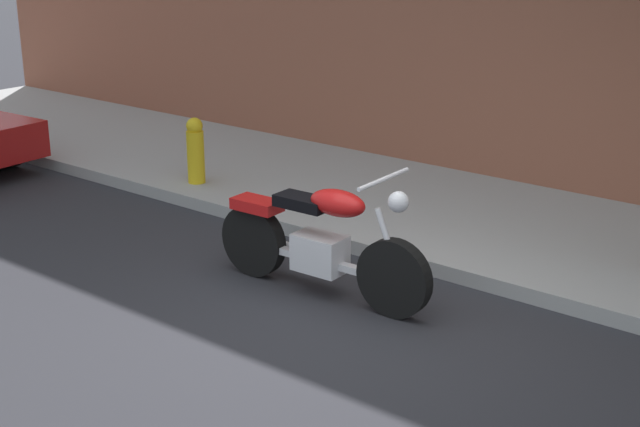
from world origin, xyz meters
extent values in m
plane|color=#28282D|center=(0.00, 0.00, 0.00)|extent=(60.00, 60.00, 0.00)
cube|color=#999999|center=(0.00, 2.75, 0.07)|extent=(20.77, 2.81, 0.14)
cylinder|color=black|center=(0.18, 0.46, 0.33)|extent=(0.66, 0.14, 0.66)
cylinder|color=black|center=(-1.29, 0.40, 0.33)|extent=(0.66, 0.14, 0.66)
cube|color=silver|center=(-0.56, 0.43, 0.38)|extent=(0.45, 0.30, 0.32)
cube|color=silver|center=(-0.56, 0.43, 0.31)|extent=(1.33, 0.13, 0.06)
ellipsoid|color=red|center=(-0.38, 0.43, 0.86)|extent=(0.53, 0.28, 0.22)
cube|color=black|center=(-0.74, 0.42, 0.80)|extent=(0.49, 0.26, 0.10)
cube|color=red|center=(-1.24, 0.40, 0.68)|extent=(0.45, 0.26, 0.10)
cylinder|color=silver|center=(0.12, 0.45, 0.61)|extent=(0.27, 0.06, 0.58)
cylinder|color=silver|center=(0.06, 0.45, 1.14)|extent=(0.06, 0.70, 0.04)
sphere|color=silver|center=(0.20, 0.46, 0.98)|extent=(0.17, 0.17, 0.17)
cylinder|color=silver|center=(-0.81, 0.58, 0.28)|extent=(0.80, 0.12, 0.09)
cylinder|color=black|center=(-6.24, 1.06, 0.32)|extent=(0.65, 0.25, 0.64)
cylinder|color=gold|center=(-3.48, 1.80, 0.38)|extent=(0.20, 0.20, 0.75)
sphere|color=gold|center=(-3.48, 1.80, 0.81)|extent=(0.19, 0.19, 0.19)
camera|label=1|loc=(3.88, -5.12, 3.11)|focal=50.45mm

